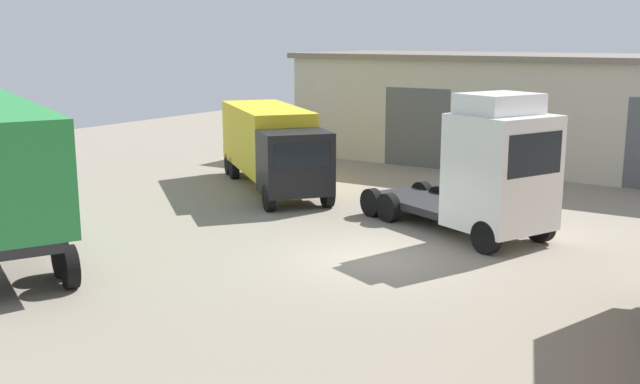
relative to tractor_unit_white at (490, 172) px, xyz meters
The scene contains 4 objects.
ground_plane 4.62m from the tractor_unit_white, 117.33° to the right, with size 60.00×60.00×0.00m, color gray.
warehouse_building 14.13m from the tractor_unit_white, 97.74° to the left, with size 24.62×7.87×5.09m.
tractor_unit_white is the anchor object (origin of this frame).
box_truck_black 10.20m from the tractor_unit_white, 164.62° to the left, with size 7.96×7.23×3.15m.
Camera 1 is at (9.21, -17.09, 5.94)m, focal length 42.00 mm.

